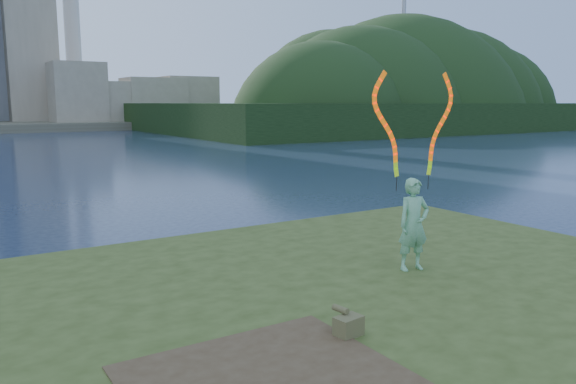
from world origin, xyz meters
TOP-DOWN VIEW (x-y plane):
  - ground at (0.00, 0.00)m, footprint 320.00×320.00m
  - grassy_knoll at (0.00, -2.30)m, footprint 20.00×18.00m
  - dirt_patch at (-2.20, -3.20)m, footprint 3.20×3.00m
  - wooded_hill at (59.57, 59.96)m, footprint 78.00×50.00m
  - woman_with_ribbons at (2.54, -0.69)m, footprint 2.10×0.61m
  - canvas_bag at (-0.56, -2.56)m, footprint 0.43×0.49m

SIDE VIEW (x-z plane):
  - ground at x=0.00m, z-range 0.00..0.00m
  - wooded_hill at x=59.57m, z-range -31.34..31.66m
  - grassy_knoll at x=0.00m, z-range -0.06..0.74m
  - dirt_patch at x=-2.20m, z-range 0.80..0.82m
  - canvas_bag at x=-0.56m, z-range 0.77..1.15m
  - woman_with_ribbons at x=2.54m, z-range 0.09..4.29m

